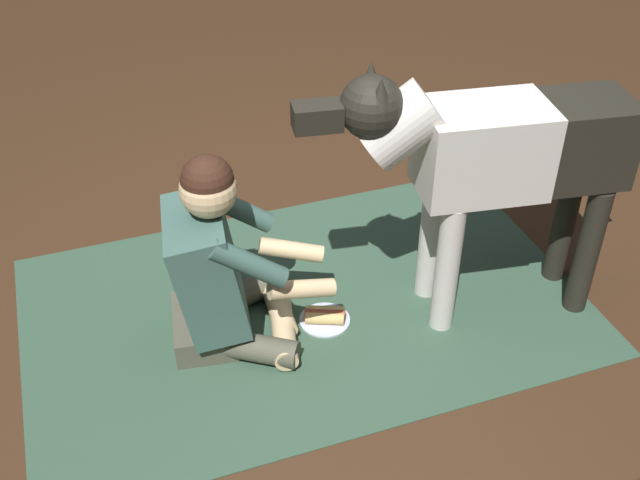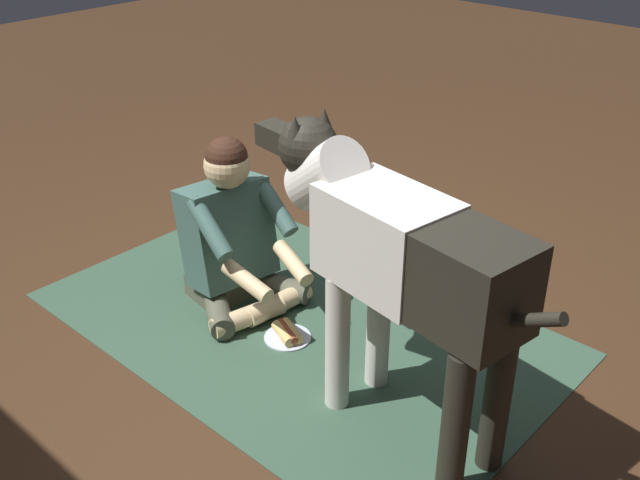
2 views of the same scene
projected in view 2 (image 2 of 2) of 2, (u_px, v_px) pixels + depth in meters
name	position (u px, v px, depth m)	size (l,w,h in m)	color
ground_plane	(316.00, 329.00, 3.44)	(14.14, 14.14, 0.00)	#3E2717
area_rug	(299.00, 323.00, 3.48)	(2.33, 1.47, 0.01)	#334F3C
person_sitting_on_floor	(233.00, 238.00, 3.49)	(0.68, 0.57, 0.84)	#525141
large_dog	(396.00, 254.00, 2.58)	(1.44, 0.41, 1.11)	silver
hot_dog_on_plate	(288.00, 334.00, 3.36)	(0.21, 0.21, 0.06)	silver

